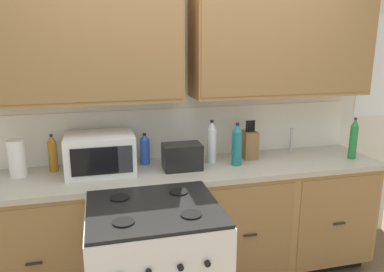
% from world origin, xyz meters
% --- Properties ---
extents(wall_unit, '(4.12, 0.40, 2.52)m').
position_xyz_m(wall_unit, '(0.00, 0.50, 1.67)').
color(wall_unit, silver).
rests_on(wall_unit, ground_plane).
extents(counter_run, '(2.95, 0.64, 0.93)m').
position_xyz_m(counter_run, '(0.00, 0.30, 0.48)').
color(counter_run, black).
rests_on(counter_run, ground_plane).
extents(microwave, '(0.48, 0.37, 0.28)m').
position_xyz_m(microwave, '(-0.65, 0.36, 1.07)').
color(microwave, white).
rests_on(microwave, counter_run).
extents(toaster, '(0.28, 0.18, 0.19)m').
position_xyz_m(toaster, '(-0.07, 0.28, 1.03)').
color(toaster, black).
rests_on(toaster, counter_run).
extents(knife_block, '(0.11, 0.14, 0.31)m').
position_xyz_m(knife_block, '(0.51, 0.42, 1.05)').
color(knife_block, olive).
rests_on(knife_block, counter_run).
extents(sink_faucet, '(0.02, 0.02, 0.20)m').
position_xyz_m(sink_faucet, '(0.93, 0.51, 1.03)').
color(sink_faucet, '#B2B5BA').
rests_on(sink_faucet, counter_run).
extents(paper_towel_roll, '(0.12, 0.12, 0.26)m').
position_xyz_m(paper_towel_roll, '(-1.21, 0.41, 1.06)').
color(paper_towel_roll, white).
rests_on(paper_towel_roll, counter_run).
extents(bottle_clear, '(0.07, 0.07, 0.33)m').
position_xyz_m(bottle_clear, '(0.19, 0.38, 1.09)').
color(bottle_clear, silver).
rests_on(bottle_clear, counter_run).
extents(bottle_amber, '(0.06, 0.06, 0.28)m').
position_xyz_m(bottle_amber, '(-0.98, 0.46, 1.07)').
color(bottle_amber, '#9E6619').
rests_on(bottle_amber, counter_run).
extents(bottle_green, '(0.06, 0.06, 0.33)m').
position_xyz_m(bottle_green, '(1.31, 0.21, 1.09)').
color(bottle_green, '#237A38').
rests_on(bottle_green, counter_run).
extents(bottle_teal, '(0.08, 0.08, 0.33)m').
position_xyz_m(bottle_teal, '(0.35, 0.27, 1.09)').
color(bottle_teal, '#1E707A').
rests_on(bottle_teal, counter_run).
extents(bottle_blue, '(0.07, 0.07, 0.24)m').
position_xyz_m(bottle_blue, '(-0.32, 0.47, 1.05)').
color(bottle_blue, blue).
rests_on(bottle_blue, counter_run).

